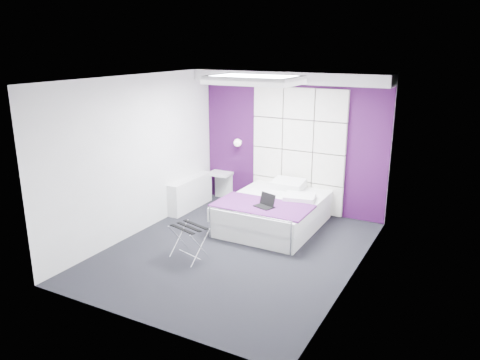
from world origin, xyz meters
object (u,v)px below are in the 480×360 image
(wall_lamp, at_px, (239,142))
(laptop, at_px, (265,203))
(luggage_rack, at_px, (190,242))
(bed, at_px, (274,211))
(radiator, at_px, (191,193))
(nightstand, at_px, (220,174))

(wall_lamp, distance_m, laptop, 1.94)
(luggage_rack, bearing_deg, wall_lamp, 118.76)
(wall_lamp, relative_size, luggage_rack, 0.29)
(bed, relative_size, luggage_rack, 3.71)
(wall_lamp, height_order, radiator, wall_lamp)
(wall_lamp, relative_size, nightstand, 0.33)
(nightstand, distance_m, luggage_rack, 2.76)
(nightstand, relative_size, luggage_rack, 0.88)
(luggage_rack, bearing_deg, nightstand, 127.13)
(radiator, relative_size, nightstand, 2.68)
(radiator, relative_size, bed, 0.63)
(luggage_rack, bearing_deg, radiator, 139.73)
(radiator, relative_size, luggage_rack, 2.35)
(radiator, bearing_deg, luggage_rack, -56.43)
(nightstand, distance_m, laptop, 2.10)
(radiator, xyz_separation_m, bed, (1.80, -0.11, -0.02))
(bed, distance_m, luggage_rack, 1.83)
(wall_lamp, bearing_deg, radiator, -130.10)
(wall_lamp, relative_size, laptop, 0.49)
(radiator, distance_m, nightstand, 0.80)
(luggage_rack, height_order, laptop, laptop)
(wall_lamp, xyz_separation_m, radiator, (-0.64, -0.76, -0.92))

